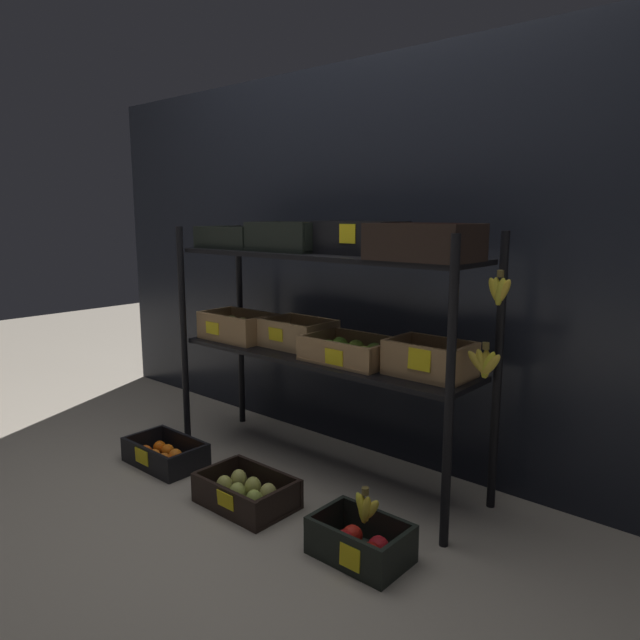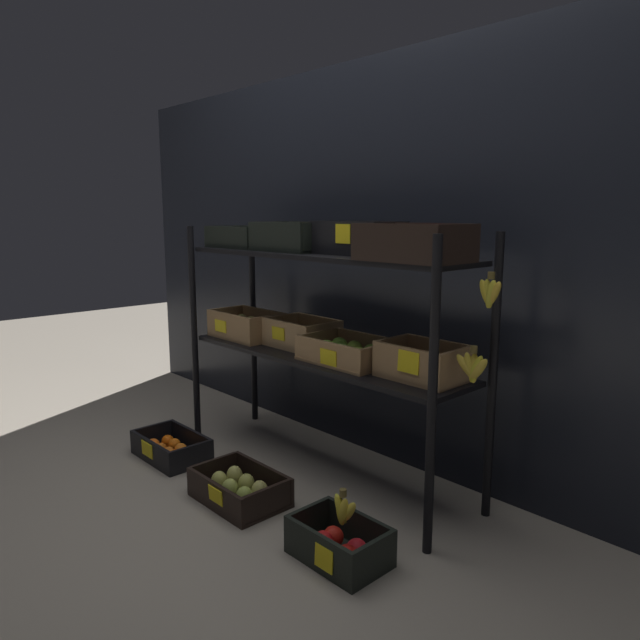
{
  "view_description": "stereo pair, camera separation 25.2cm",
  "coord_description": "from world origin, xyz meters",
  "px_view_note": "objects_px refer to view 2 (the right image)",
  "views": [
    {
      "loc": [
        1.63,
        -1.87,
        1.13
      ],
      "look_at": [
        0.0,
        0.0,
        0.68
      ],
      "focal_mm": 33.11,
      "sensor_mm": 36.0,
      "label": 1
    },
    {
      "loc": [
        1.81,
        -1.69,
        1.13
      ],
      "look_at": [
        0.0,
        0.0,
        0.68
      ],
      "focal_mm": 33.11,
      "sensor_mm": 36.0,
      "label": 2
    }
  ],
  "objects_px": {
    "crate_ground_tangerine": "(171,449)",
    "crate_ground_pear": "(239,489)",
    "banana_bunch_loose": "(343,510)",
    "crate_ground_apple_red": "(339,545)",
    "display_rack": "(323,303)"
  },
  "relations": [
    {
      "from": "display_rack",
      "to": "crate_ground_pear",
      "type": "distance_m",
      "value": 0.83
    },
    {
      "from": "crate_ground_tangerine",
      "to": "crate_ground_pear",
      "type": "height_order",
      "value": "crate_ground_pear"
    },
    {
      "from": "display_rack",
      "to": "crate_ground_tangerine",
      "type": "height_order",
      "value": "display_rack"
    },
    {
      "from": "crate_ground_apple_red",
      "to": "display_rack",
      "type": "bearing_deg",
      "value": 141.27
    },
    {
      "from": "crate_ground_apple_red",
      "to": "banana_bunch_loose",
      "type": "height_order",
      "value": "banana_bunch_loose"
    },
    {
      "from": "crate_ground_tangerine",
      "to": "crate_ground_pear",
      "type": "bearing_deg",
      "value": -1.27
    },
    {
      "from": "display_rack",
      "to": "crate_ground_apple_red",
      "type": "height_order",
      "value": "display_rack"
    },
    {
      "from": "banana_bunch_loose",
      "to": "crate_ground_tangerine",
      "type": "bearing_deg",
      "value": 179.59
    },
    {
      "from": "display_rack",
      "to": "crate_ground_pear",
      "type": "bearing_deg",
      "value": -92.29
    },
    {
      "from": "crate_ground_tangerine",
      "to": "crate_ground_pear",
      "type": "relative_size",
      "value": 0.99
    },
    {
      "from": "crate_ground_tangerine",
      "to": "banana_bunch_loose",
      "type": "height_order",
      "value": "banana_bunch_loose"
    },
    {
      "from": "crate_ground_pear",
      "to": "crate_ground_apple_red",
      "type": "distance_m",
      "value": 0.56
    },
    {
      "from": "crate_ground_pear",
      "to": "banana_bunch_loose",
      "type": "relative_size",
      "value": 3.0
    },
    {
      "from": "crate_ground_tangerine",
      "to": "crate_ground_apple_red",
      "type": "distance_m",
      "value": 1.12
    },
    {
      "from": "display_rack",
      "to": "crate_ground_tangerine",
      "type": "relative_size",
      "value": 4.23
    }
  ]
}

